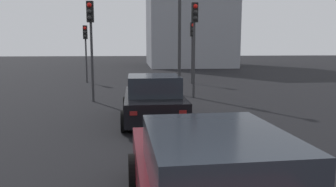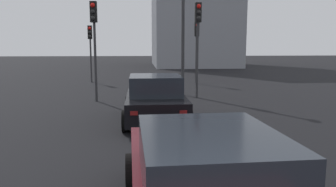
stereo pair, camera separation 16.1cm
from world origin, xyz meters
name	(u,v)px [view 2 (the right image)]	position (x,y,z in m)	size (l,w,h in m)	color
car_black_lead	(155,99)	(8.83, 0.23, 0.74)	(4.14, 2.07, 1.55)	black
car_maroon_second	(205,185)	(2.19, -0.10, 0.72)	(4.85, 2.20, 1.47)	#510F16
traffic_light_near_left	(90,42)	(20.98, 4.04, 2.77)	(0.32, 0.28, 3.84)	#2D2D30
traffic_light_near_right	(197,40)	(19.51, -2.99, 2.87)	(0.32, 0.30, 3.99)	#2D2D30
traffic_light_far_left	(198,30)	(13.70, -2.03, 3.21)	(0.32, 0.30, 4.48)	#2D2D30
traffic_light_far_right	(94,31)	(13.02, 2.70, 3.15)	(0.33, 0.30, 4.40)	#2D2D30
street_lamp_kerbside	(183,5)	(14.64, -1.44, 4.49)	(0.56, 0.36, 7.67)	#2D2D30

